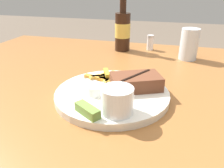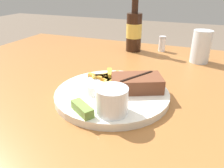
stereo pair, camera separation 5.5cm
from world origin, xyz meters
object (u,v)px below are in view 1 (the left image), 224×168
dipping_sauce_cup (96,89)px  steak_portion (136,82)px  dinner_plate (112,94)px  coleslaw_cup (117,99)px  fork_utensil (94,81)px  drinking_glass (189,44)px  beer_bottle (123,29)px  salt_shaker (150,42)px  pickle_spear (87,110)px

dipping_sauce_cup → steak_portion: bearing=32.7°
dinner_plate → coleslaw_cup: size_ratio=4.24×
dinner_plate → coleslaw_cup: coleslaw_cup is taller
steak_portion → fork_utensil: steak_portion is taller
dinner_plate → drinking_glass: 0.43m
dipping_sauce_cup → drinking_glass: drinking_glass is taller
beer_bottle → salt_shaker: (0.12, 0.04, -0.06)m
steak_portion → pickle_spear: (-0.08, -0.15, -0.01)m
pickle_spear → dipping_sauce_cup: bearing=97.8°
pickle_spear → beer_bottle: (-0.05, 0.55, 0.06)m
beer_bottle → dipping_sauce_cup: bearing=-85.2°
steak_portion → dinner_plate: bearing=-149.4°
steak_portion → pickle_spear: size_ratio=2.23×
coleslaw_cup → fork_utensil: bearing=126.5°
dipping_sauce_cup → drinking_glass: bearing=60.0°
fork_utensil → salt_shaker: bearing=109.4°
salt_shaker → coleslaw_cup: bearing=-90.7°
fork_utensil → steak_portion: bearing=29.0°
steak_portion → coleslaw_cup: 0.13m
drinking_glass → salt_shaker: bearing=149.0°
beer_bottle → salt_shaker: 0.14m
beer_bottle → steak_portion: bearing=-72.4°
pickle_spear → drinking_glass: drinking_glass is taller
dinner_plate → beer_bottle: (-0.07, 0.43, 0.08)m
dinner_plate → dipping_sauce_cup: size_ratio=5.99×
dinner_plate → salt_shaker: (0.04, 0.47, 0.02)m
steak_portion → dipping_sauce_cup: 0.11m
drinking_glass → fork_utensil: bearing=-128.0°
dinner_plate → steak_portion: 0.07m
coleslaw_cup → dinner_plate: bearing=111.6°
steak_portion → beer_bottle: 0.43m
coleslaw_cup → pickle_spear: (-0.06, -0.02, -0.02)m
pickle_spear → beer_bottle: size_ratio=0.26×
coleslaw_cup → pickle_spear: 0.07m
steak_portion → pickle_spear: bearing=-116.7°
fork_utensil → salt_shaker: size_ratio=1.82×
dinner_plate → salt_shaker: bearing=84.6°
pickle_spear → steak_portion: bearing=63.3°
steak_portion → drinking_glass: 0.38m
fork_utensil → beer_bottle: beer_bottle is taller
dinner_plate → beer_bottle: beer_bottle is taller
dinner_plate → fork_utensil: bearing=146.4°
beer_bottle → salt_shaker: size_ratio=3.91×
drinking_glass → salt_shaker: (-0.16, 0.09, -0.03)m
dipping_sauce_cup → salt_shaker: bearing=81.0°
dinner_plate → steak_portion: size_ratio=1.98×
steak_portion → beer_bottle: size_ratio=0.58×
coleslaw_cup → fork_utensil: coleslaw_cup is taller
dinner_plate → pickle_spear: pickle_spear is taller
beer_bottle → drinking_glass: beer_bottle is taller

